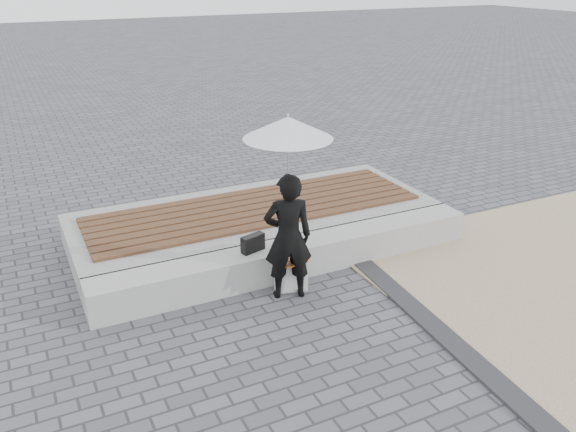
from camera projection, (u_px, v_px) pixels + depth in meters
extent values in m
plane|color=#515157|center=(363.00, 338.00, 6.08)|extent=(80.00, 80.00, 0.00)
cube|color=#2A2A2D|center=(453.00, 344.00, 5.96)|extent=(0.61, 5.20, 0.04)
cube|color=#A4A39E|center=(294.00, 257.00, 7.32)|extent=(5.00, 0.45, 0.40)
cube|color=#979791|center=(255.00, 222.00, 8.31)|extent=(5.00, 2.00, 0.40)
imported|color=black|center=(288.00, 237.00, 6.58)|extent=(0.62, 0.50, 1.49)
cylinder|color=#B3B3B9|center=(288.00, 181.00, 6.32)|extent=(0.02, 0.02, 0.95)
cone|color=silver|center=(288.00, 128.00, 6.09)|extent=(0.95, 0.95, 0.23)
sphere|color=#B3B3B9|center=(288.00, 115.00, 6.03)|extent=(0.03, 0.03, 0.03)
cube|color=black|center=(253.00, 243.00, 6.98)|extent=(0.31, 0.18, 0.21)
cube|color=white|center=(291.00, 274.00, 6.91)|extent=(0.41, 0.26, 0.40)
cube|color=#FB3F55|center=(293.00, 260.00, 6.79)|extent=(0.38, 0.30, 0.01)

